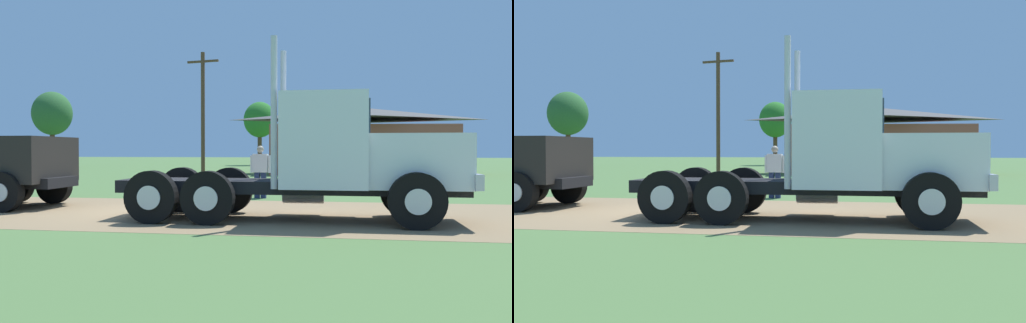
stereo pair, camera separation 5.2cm
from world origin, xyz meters
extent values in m
plane|color=#4D6F3A|center=(0.00, 0.00, 0.00)|extent=(200.00, 200.00, 0.00)
cube|color=#896F4E|center=(0.00, 0.00, 0.00)|extent=(120.00, 6.77, 0.01)
cube|color=black|center=(4.00, -0.97, 0.76)|extent=(7.70, 1.51, 0.28)
cube|color=white|center=(6.79, -0.96, 1.35)|extent=(2.10, 1.95, 1.17)
cube|color=silver|center=(7.89, -0.96, 0.94)|extent=(0.17, 2.13, 0.32)
cube|color=white|center=(4.83, -0.97, 1.79)|extent=(1.85, 2.23, 2.06)
cube|color=#2D3D4C|center=(5.77, -0.96, 2.20)|extent=(0.05, 1.85, 0.90)
cylinder|color=silver|center=(3.79, -0.09, 2.38)|extent=(0.14, 0.14, 3.23)
cylinder|color=silver|center=(3.79, -1.85, 2.38)|extent=(0.14, 0.14, 3.23)
cylinder|color=silver|center=(4.27, 0.00, 0.54)|extent=(1.00, 0.52, 0.52)
cylinder|color=black|center=(6.69, 0.15, 0.57)|extent=(1.15, 0.30, 1.15)
cylinder|color=silver|center=(6.68, 0.31, 0.57)|extent=(0.52, 0.04, 0.52)
cylinder|color=black|center=(6.69, -2.07, 0.57)|extent=(1.15, 0.30, 1.15)
cylinder|color=silver|center=(6.69, -2.23, 0.57)|extent=(0.52, 0.04, 0.52)
cylinder|color=black|center=(1.15, 0.12, 0.57)|extent=(1.15, 0.30, 1.15)
cylinder|color=silver|center=(1.15, 0.28, 0.57)|extent=(0.52, 0.04, 0.52)
cylinder|color=black|center=(1.16, -2.09, 0.57)|extent=(1.15, 0.30, 1.15)
cylinder|color=silver|center=(1.16, -2.25, 0.57)|extent=(0.52, 0.04, 0.52)
cylinder|color=black|center=(2.40, 0.13, 0.57)|extent=(1.15, 0.30, 1.15)
cylinder|color=silver|center=(2.40, 0.29, 0.57)|extent=(0.52, 0.04, 0.52)
cylinder|color=black|center=(2.41, -2.08, 0.57)|extent=(1.15, 0.30, 1.15)
cylinder|color=silver|center=(2.41, -2.24, 0.57)|extent=(0.52, 0.04, 0.52)
cube|color=black|center=(-4.14, 0.44, 1.33)|extent=(3.34, 2.39, 1.24)
cylinder|color=black|center=(-3.31, -0.74, 0.52)|extent=(1.04, 0.32, 1.03)
cylinder|color=silver|center=(-3.31, -0.90, 0.52)|extent=(0.47, 0.05, 0.46)
cylinder|color=black|center=(-3.27, 1.60, 0.52)|extent=(1.04, 0.32, 1.03)
cylinder|color=silver|center=(-3.27, 1.76, 0.52)|extent=(0.47, 0.05, 0.46)
cylinder|color=black|center=(-4.52, 1.62, 0.52)|extent=(1.04, 0.32, 1.03)
cylinder|color=silver|center=(-4.52, 1.78, 0.52)|extent=(0.47, 0.05, 0.46)
cube|color=silver|center=(2.51, 4.29, 1.15)|extent=(0.50, 0.29, 0.60)
sphere|color=tan|center=(2.51, 4.29, 1.61)|extent=(0.23, 0.23, 0.23)
cube|color=#1E284C|center=(2.41, 4.29, 0.43)|extent=(0.17, 0.19, 0.85)
cube|color=#1E284C|center=(2.62, 4.28, 0.43)|extent=(0.17, 0.19, 0.85)
cylinder|color=silver|center=(2.22, 4.30, 1.12)|extent=(0.10, 0.10, 0.57)
cylinder|color=silver|center=(2.81, 4.27, 1.12)|extent=(0.10, 0.10, 0.57)
cube|color=#974E3C|center=(6.04, 23.50, 1.59)|extent=(12.49, 8.08, 3.18)
pyramid|color=#434343|center=(6.04, 23.50, 4.04)|extent=(13.12, 8.48, 0.85)
cube|color=black|center=(4.70, 19.94, 1.10)|extent=(1.79, 0.28, 2.20)
cylinder|color=brown|center=(-3.97, 20.85, 3.99)|extent=(0.26, 0.26, 7.97)
cube|color=brown|center=(-3.97, 20.85, 7.37)|extent=(2.19, 0.54, 0.14)
cylinder|color=#513823|center=(-21.19, 31.88, 1.75)|extent=(0.44, 0.44, 3.49)
ellipsoid|color=#2B5C2C|center=(-21.19, 31.88, 4.93)|extent=(3.59, 3.59, 3.95)
cylinder|color=#513823|center=(-3.55, 41.54, 1.69)|extent=(0.44, 0.44, 3.38)
ellipsoid|color=#276E24|center=(-3.55, 41.54, 4.72)|extent=(3.36, 3.36, 3.69)
camera|label=1|loc=(5.30, -13.01, 1.59)|focal=37.41mm
camera|label=2|loc=(5.35, -13.00, 1.59)|focal=37.41mm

